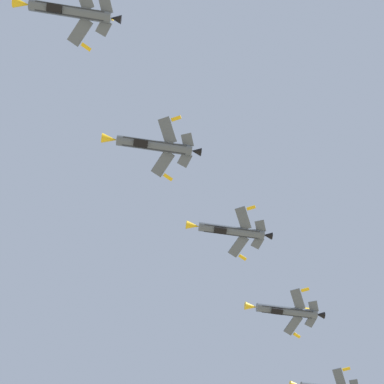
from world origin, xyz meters
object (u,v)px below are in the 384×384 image
(fighter_jet_left_outer, at_px, (230,231))
(fighter_jet_right_outer, at_px, (285,311))
(fighter_jet_right_wing, at_px, (153,145))
(fighter_jet_left_wing, at_px, (68,11))

(fighter_jet_left_outer, relative_size, fighter_jet_right_outer, 1.00)
(fighter_jet_right_wing, height_order, fighter_jet_right_outer, fighter_jet_right_outer)
(fighter_jet_left_wing, relative_size, fighter_jet_right_wing, 1.00)
(fighter_jet_right_wing, height_order, fighter_jet_left_outer, fighter_jet_left_outer)
(fighter_jet_left_wing, bearing_deg, fighter_jet_right_wing, -40.26)
(fighter_jet_left_wing, distance_m, fighter_jet_right_outer, 66.79)
(fighter_jet_left_wing, height_order, fighter_jet_right_wing, fighter_jet_left_wing)
(fighter_jet_left_wing, distance_m, fighter_jet_right_wing, 23.48)
(fighter_jet_left_wing, bearing_deg, fighter_jet_left_outer, -42.32)
(fighter_jet_right_wing, xyz_separation_m, fighter_jet_right_outer, (33.33, 28.24, 2.31))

